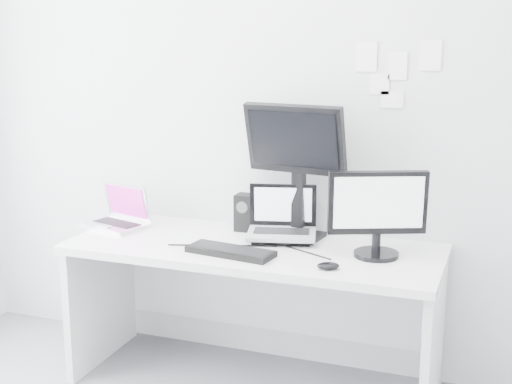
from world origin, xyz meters
TOP-DOWN VIEW (x-y plane):
  - back_wall at (0.00, 1.60)m, footprint 3.60×0.00m
  - desk at (0.00, 1.25)m, footprint 1.80×0.70m
  - macbook at (-0.80, 1.31)m, footprint 0.37×0.32m
  - speaker at (-0.13, 1.49)m, footprint 0.10×0.10m
  - dell_laptop at (0.10, 1.36)m, footprint 0.39×0.33m
  - rear_monitor at (0.15, 1.46)m, footprint 0.53×0.25m
  - samsung_monitor at (0.59, 1.28)m, footprint 0.50×0.36m
  - keyboard at (-0.05, 1.08)m, footprint 0.43×0.20m
  - mouse at (0.43, 1.03)m, footprint 0.12×0.10m
  - wall_note_0 at (0.45, 1.59)m, footprint 0.10×0.00m
  - wall_note_1 at (0.60, 1.59)m, footprint 0.09×0.00m
  - wall_note_2 at (0.75, 1.59)m, footprint 0.10×0.00m
  - wall_note_3 at (0.58, 1.59)m, footprint 0.11×0.00m
  - wall_note_4 at (0.52, 1.59)m, footprint 0.09×0.00m

SIDE VIEW (x-z plane):
  - desk at x=0.00m, z-range 0.00..0.73m
  - keyboard at x=-0.05m, z-range 0.73..0.76m
  - mouse at x=0.43m, z-range 0.73..0.76m
  - speaker at x=-0.13m, z-range 0.73..0.92m
  - macbook at x=-0.80m, z-range 0.73..0.97m
  - dell_laptop at x=0.10m, z-range 0.73..1.01m
  - samsung_monitor at x=0.59m, z-range 0.73..1.14m
  - rear_monitor at x=0.15m, z-range 0.73..1.42m
  - back_wall at x=0.00m, z-range -0.45..3.15m
  - wall_note_3 at x=0.58m, z-range 1.38..1.46m
  - wall_note_4 at x=0.52m, z-range 1.44..1.54m
  - wall_note_1 at x=0.60m, z-range 1.52..1.65m
  - wall_note_0 at x=0.45m, z-range 1.55..1.69m
  - wall_note_2 at x=0.75m, z-range 1.56..1.70m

